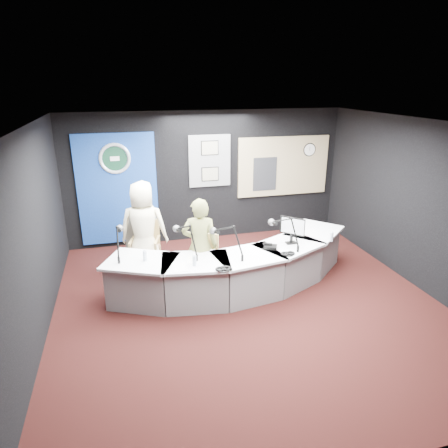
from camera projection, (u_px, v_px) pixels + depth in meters
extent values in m
plane|color=black|center=(249.00, 304.00, 6.39)|extent=(6.00, 6.00, 0.00)
cube|color=silver|center=(253.00, 125.00, 5.44)|extent=(6.00, 6.00, 0.02)
cube|color=black|center=(207.00, 177.00, 8.64)|extent=(6.00, 0.02, 2.80)
cube|color=black|center=(368.00, 343.00, 3.18)|extent=(6.00, 0.02, 2.80)
cube|color=black|center=(32.00, 241.00, 5.20)|extent=(0.02, 6.00, 2.80)
cube|color=black|center=(422.00, 206.00, 6.62)|extent=(0.02, 6.00, 2.80)
cube|color=navy|center=(118.00, 190.00, 8.21)|extent=(1.60, 0.05, 2.30)
torus|color=silver|center=(115.00, 159.00, 7.96)|extent=(0.63, 0.07, 0.63)
cylinder|color=#0E3220|center=(115.00, 159.00, 7.96)|extent=(0.48, 0.01, 0.48)
cube|color=slate|center=(210.00, 161.00, 8.51)|extent=(0.90, 0.04, 1.10)
cube|color=#7D755A|center=(210.00, 148.00, 8.38)|extent=(0.34, 0.02, 0.27)
cube|color=#7D755A|center=(210.00, 174.00, 8.57)|extent=(0.34, 0.02, 0.27)
cube|color=tan|center=(283.00, 166.00, 8.98)|extent=(2.12, 0.06, 1.32)
cube|color=#FFD1A1|center=(284.00, 166.00, 8.97)|extent=(2.00, 0.02, 1.20)
cube|color=black|center=(265.00, 174.00, 8.90)|extent=(0.55, 0.02, 0.75)
cylinder|color=white|center=(310.00, 150.00, 8.97)|extent=(0.28, 0.01, 0.28)
cube|color=#686558|center=(139.00, 236.00, 7.47)|extent=(0.51, 0.23, 0.70)
imported|color=#FFF5CB|center=(144.00, 228.00, 7.18)|extent=(0.94, 0.71, 1.73)
imported|color=olive|center=(200.00, 246.00, 6.55)|extent=(0.67, 0.52, 1.62)
cube|color=black|center=(292.00, 226.00, 6.70)|extent=(0.35, 0.36, 0.33)
cube|color=black|center=(270.00, 247.00, 6.60)|extent=(0.26, 0.24, 0.05)
torus|color=black|center=(288.00, 253.00, 6.37)|extent=(0.21, 0.21, 0.03)
torus|color=black|center=(223.00, 269.00, 5.85)|extent=(0.23, 0.23, 0.04)
cube|color=white|center=(180.00, 267.00, 5.93)|extent=(0.21, 0.30, 0.00)
cube|color=white|center=(193.00, 260.00, 6.18)|extent=(0.24, 0.30, 0.00)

